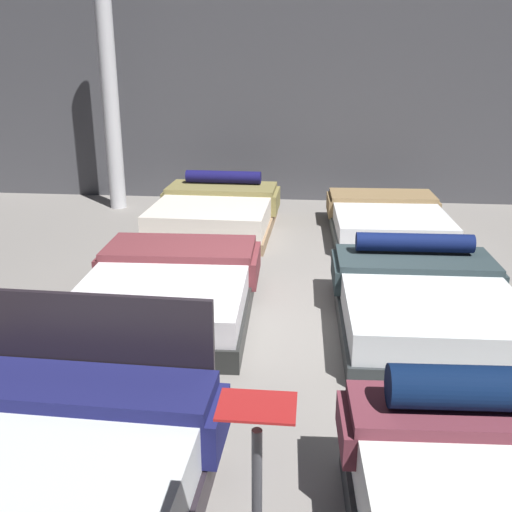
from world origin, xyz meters
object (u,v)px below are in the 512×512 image
object	(u,v)px
bed_4	(215,213)
bed_3	(425,304)
support_pillar	(110,96)
bed_5	(387,221)
bed_2	(170,291)

from	to	relation	value
bed_4	bed_3	bearing A→B (deg)	-49.78
bed_4	support_pillar	world-z (taller)	support_pillar
bed_4	support_pillar	size ratio (longest dim) A/B	0.61
bed_5	support_pillar	xyz separation A→B (m)	(-4.16, 1.13, 1.55)
bed_4	support_pillar	bearing A→B (deg)	149.52
bed_2	support_pillar	distance (m)	4.61
bed_5	support_pillar	distance (m)	4.58
bed_3	support_pillar	distance (m)	6.00
bed_3	bed_2	bearing A→B (deg)	176.39
bed_2	bed_4	xyz separation A→B (m)	(-0.04, 2.86, 0.01)
bed_5	bed_2	bearing A→B (deg)	-131.79
bed_3	support_pillar	world-z (taller)	support_pillar
bed_2	bed_5	size ratio (longest dim) A/B	1.01
support_pillar	bed_4	bearing A→B (deg)	-31.62
bed_4	bed_5	distance (m)	2.38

